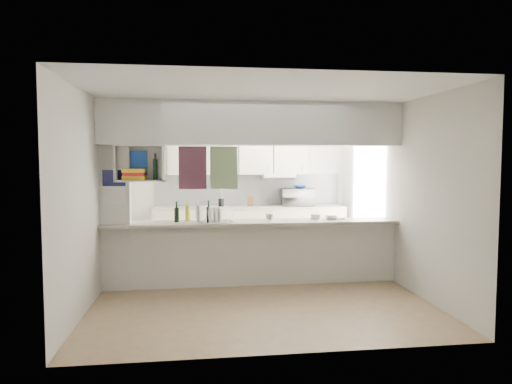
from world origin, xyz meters
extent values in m
plane|color=#937855|center=(0.00, 0.00, 0.00)|extent=(4.80, 4.80, 0.00)
plane|color=white|center=(0.00, 0.00, 2.60)|extent=(4.80, 4.80, 0.00)
plane|color=silver|center=(0.00, 2.40, 1.30)|extent=(4.20, 0.00, 4.20)
plane|color=silver|center=(-2.10, 0.00, 1.30)|extent=(0.00, 4.80, 4.80)
plane|color=silver|center=(2.10, 0.00, 1.30)|extent=(0.00, 4.80, 4.80)
cube|color=silver|center=(0.00, 0.00, 0.44)|extent=(4.20, 0.15, 0.88)
cube|color=#BAB2A3|center=(0.00, 0.00, 0.90)|extent=(4.20, 0.50, 0.04)
cube|color=white|center=(0.00, 0.00, 2.30)|extent=(4.20, 0.50, 0.60)
cube|color=silver|center=(-1.90, 0.00, 1.30)|extent=(0.40, 0.18, 2.60)
cube|color=#191E4C|center=(-1.90, -0.10, 1.55)|extent=(0.30, 0.01, 0.22)
cube|color=white|center=(-1.90, -0.10, 1.32)|extent=(0.30, 0.01, 0.24)
cube|color=#321628|center=(-0.85, 0.22, 1.68)|extent=(0.40, 0.02, 0.62)
cube|color=#1B667C|center=(-0.40, 0.22, 1.68)|extent=(0.40, 0.02, 0.62)
cube|color=white|center=(-1.55, -0.10, 1.51)|extent=(0.65, 0.35, 0.02)
cube|color=white|center=(-1.55, -0.10, 1.99)|extent=(0.65, 0.35, 0.02)
cube|color=white|center=(-1.55, 0.06, 1.75)|extent=(0.65, 0.02, 0.50)
cube|color=white|center=(-1.86, -0.10, 1.75)|extent=(0.02, 0.35, 0.50)
cube|color=white|center=(-1.24, -0.10, 1.75)|extent=(0.02, 0.35, 0.50)
cube|color=gold|center=(-1.63, -0.10, 1.55)|extent=(0.30, 0.24, 0.05)
cube|color=#B1171E|center=(-1.63, -0.10, 1.60)|extent=(0.28, 0.22, 0.05)
cube|color=gold|center=(-1.63, -0.10, 1.65)|extent=(0.30, 0.24, 0.05)
cube|color=#0E389F|center=(-1.60, 0.02, 1.75)|extent=(0.26, 0.02, 0.34)
cylinder|color=black|center=(-1.35, -0.10, 1.67)|extent=(0.06, 0.06, 0.28)
cube|color=beige|center=(0.20, 2.10, 0.45)|extent=(3.60, 0.60, 0.90)
cube|color=#BAB2A3|center=(0.20, 2.10, 0.91)|extent=(3.60, 0.63, 0.03)
cube|color=silver|center=(0.20, 2.38, 1.22)|extent=(3.60, 0.03, 0.60)
cube|color=beige|center=(0.00, 2.23, 1.88)|extent=(2.62, 0.34, 0.72)
cube|color=white|center=(0.75, 2.16, 1.48)|extent=(0.60, 0.46, 0.12)
cube|color=silver|center=(0.75, 1.93, 1.45)|extent=(0.60, 0.02, 0.05)
imported|color=white|center=(1.14, 2.12, 1.09)|extent=(0.64, 0.47, 0.33)
imported|color=#0E389F|center=(1.16, 2.10, 1.28)|extent=(0.24, 0.24, 0.06)
cube|color=silver|center=(-0.51, -0.02, 0.93)|extent=(0.47, 0.39, 0.01)
cylinder|color=white|center=(-0.61, -0.04, 1.04)|extent=(0.05, 0.21, 0.21)
cylinder|color=white|center=(-0.55, -0.03, 1.04)|extent=(0.05, 0.21, 0.21)
cylinder|color=white|center=(-0.49, -0.02, 1.04)|extent=(0.05, 0.21, 0.21)
imported|color=white|center=(0.24, -0.04, 0.98)|extent=(0.13, 0.13, 0.09)
cylinder|color=black|center=(-1.08, 0.03, 1.02)|extent=(0.07, 0.07, 0.20)
cylinder|color=black|center=(-1.08, 0.03, 1.17)|extent=(0.02, 0.02, 0.09)
cylinder|color=#97A21B|center=(-0.93, 0.11, 1.03)|extent=(0.07, 0.07, 0.22)
cylinder|color=#97A21B|center=(-0.93, 0.11, 1.19)|extent=(0.02, 0.02, 0.09)
cylinder|color=silver|center=(-0.78, 0.03, 1.04)|extent=(0.07, 0.07, 0.23)
cylinder|color=silver|center=(-0.78, 0.03, 1.20)|extent=(0.02, 0.02, 0.09)
cylinder|color=black|center=(-0.63, 0.11, 1.02)|extent=(0.07, 0.07, 0.20)
cylinder|color=black|center=(-0.63, 0.11, 1.17)|extent=(0.02, 0.02, 0.09)
cylinder|color=silver|center=(0.95, 0.11, 0.96)|extent=(0.14, 0.14, 0.07)
cube|color=silver|center=(1.16, 0.01, 0.95)|extent=(0.14, 0.10, 0.06)
cube|color=black|center=(1.30, 0.04, 0.93)|extent=(0.14, 0.07, 0.01)
cylinder|color=black|center=(-0.34, 2.15, 0.99)|extent=(0.11, 0.11, 0.15)
cube|color=brown|center=(0.22, 2.18, 1.01)|extent=(0.11, 0.10, 0.18)
camera|label=1|loc=(-0.79, -6.43, 1.79)|focal=32.00mm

